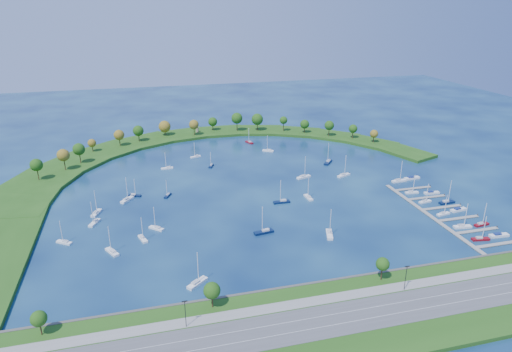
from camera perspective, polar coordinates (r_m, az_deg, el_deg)
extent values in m
plane|color=#081946|center=(263.34, -0.78, -1.29)|extent=(700.00, 700.00, 0.00)
cube|color=#245015|center=(161.18, 10.44, -17.55)|extent=(420.00, 42.00, 1.60)
cube|color=#474442|center=(176.77, 7.49, -13.41)|extent=(420.00, 1.20, 1.80)
cube|color=#515154|center=(160.65, 10.46, -17.31)|extent=(420.00, 16.00, 0.12)
cube|color=gray|center=(168.52, 8.86, -15.12)|extent=(420.00, 5.00, 0.12)
cube|color=silver|center=(158.87, 10.86, -17.82)|extent=(420.00, 0.15, 0.02)
cube|color=silver|center=(162.37, 10.09, -16.77)|extent=(420.00, 0.15, 0.02)
cylinder|color=#382314|center=(165.57, -25.57, -16.97)|extent=(0.56, 0.56, 4.90)
sphere|color=#254B12|center=(163.55, -25.77, -16.00)|extent=(5.20, 5.20, 5.20)
cylinder|color=#382314|center=(162.34, -5.55, -15.41)|extent=(0.56, 0.56, 5.25)
sphere|color=#254B12|center=(160.10, -5.60, -14.31)|extent=(6.00, 6.00, 6.00)
cylinder|color=#382314|center=(181.42, 15.59, -11.77)|extent=(0.56, 0.56, 5.60)
sphere|color=#254B12|center=(179.41, 15.71, -10.74)|extent=(5.20, 5.20, 5.20)
cylinder|color=black|center=(153.74, -8.91, -16.88)|extent=(0.24, 0.24, 10.00)
cylinder|color=black|center=(177.05, 18.39, -12.16)|extent=(0.24, 0.24, 10.00)
cube|color=#245015|center=(272.42, -28.10, -2.92)|extent=(43.73, 48.72, 2.00)
cube|color=#245015|center=(297.65, -25.48, -0.53)|extent=(50.23, 54.30, 2.00)
cube|color=#245015|center=(320.22, -22.13, 1.44)|extent=(54.07, 56.09, 2.00)
cube|color=#245015|center=(339.45, -18.25, 3.02)|extent=(55.20, 54.07, 2.00)
cube|color=#245015|center=(354.87, -14.01, 4.24)|extent=(53.65, 48.47, 2.00)
cube|color=#245015|center=(366.09, -9.52, 5.10)|extent=(49.62, 39.75, 2.00)
cube|color=#245015|center=(372.89, -4.87, 5.62)|extent=(44.32, 29.96, 2.00)
cube|color=#245015|center=(375.10, -0.14, 5.79)|extent=(49.49, 38.05, 2.00)
cube|color=#245015|center=(372.69, 4.58, 5.62)|extent=(51.13, 44.12, 2.00)
cube|color=#245015|center=(365.70, 9.23, 5.10)|extent=(49.19, 47.96, 2.00)
cube|color=#245015|center=(354.28, 13.72, 4.24)|extent=(43.90, 49.49, 2.00)
cube|color=#245015|center=(338.69, 17.95, 3.02)|extent=(35.67, 48.74, 2.00)
cylinder|color=#382314|center=(295.03, -25.86, 0.27)|extent=(0.56, 0.56, 8.03)
sphere|color=#254B12|center=(293.31, -26.03, 1.27)|extent=(7.36, 7.36, 7.36)
cylinder|color=#382314|center=(305.72, -23.04, 1.43)|extent=(0.56, 0.56, 8.28)
sphere|color=brown|center=(304.00, -23.19, 2.44)|extent=(7.74, 7.74, 7.74)
cylinder|color=#382314|center=(315.40, -21.36, 2.22)|extent=(0.56, 0.56, 7.95)
sphere|color=#254B12|center=(313.77, -21.50, 3.18)|extent=(7.87, 7.87, 7.87)
cylinder|color=#382314|center=(337.46, -19.97, 3.34)|extent=(0.56, 0.56, 5.06)
sphere|color=brown|center=(336.42, -20.04, 3.93)|extent=(5.80, 5.80, 5.80)
cylinder|color=#382314|center=(344.50, -16.85, 4.21)|extent=(0.56, 0.56, 6.76)
sphere|color=brown|center=(343.17, -16.93, 4.99)|extent=(7.56, 7.56, 7.56)
cylinder|color=#382314|center=(352.15, -14.59, 4.79)|extent=(0.56, 0.56, 6.63)
sphere|color=#254B12|center=(350.85, -14.67, 5.56)|extent=(8.00, 8.00, 8.00)
cylinder|color=#382314|center=(363.89, -11.43, 5.47)|extent=(0.56, 0.56, 5.25)
sphere|color=brown|center=(362.73, -11.48, 6.15)|extent=(9.28, 9.28, 9.28)
cylinder|color=#382314|center=(360.15, -7.82, 5.68)|extent=(0.56, 0.56, 7.10)
sphere|color=brown|center=(358.84, -7.86, 6.46)|extent=(7.59, 7.59, 7.59)
cylinder|color=#382314|center=(372.71, -5.48, 6.20)|extent=(0.56, 0.56, 5.72)
sphere|color=#254B12|center=(371.61, -5.50, 6.85)|extent=(7.35, 7.35, 7.35)
cylinder|color=#382314|center=(369.15, -2.42, 6.38)|extent=(0.56, 0.56, 8.79)
sphere|color=#254B12|center=(367.62, -2.43, 7.31)|extent=(8.99, 8.99, 8.99)
cylinder|color=#382314|center=(370.26, 0.16, 6.34)|extent=(0.56, 0.56, 7.47)
sphere|color=#254B12|center=(368.86, 0.16, 7.18)|extent=(9.36, 9.36, 9.36)
cylinder|color=#382314|center=(368.89, 3.48, 6.28)|extent=(0.56, 0.56, 7.88)
sphere|color=#254B12|center=(367.59, 3.50, 7.06)|extent=(6.27, 6.27, 6.27)
cylinder|color=#382314|center=(366.15, 6.15, 5.89)|extent=(0.56, 0.56, 5.57)
sphere|color=#254B12|center=(365.06, 6.17, 6.53)|extent=(7.26, 7.26, 7.26)
cylinder|color=#382314|center=(359.12, 9.20, 5.56)|extent=(0.56, 0.56, 7.08)
sphere|color=#254B12|center=(357.81, 9.25, 6.33)|extent=(7.45, 7.45, 7.45)
cylinder|color=#382314|center=(356.61, 12.12, 5.18)|extent=(0.56, 0.56, 6.28)
sphere|color=#254B12|center=(355.44, 12.17, 5.87)|extent=(6.60, 6.60, 6.60)
cylinder|color=#382314|center=(349.43, 14.64, 4.56)|extent=(0.56, 0.56, 5.48)
sphere|color=brown|center=(348.36, 14.70, 5.18)|extent=(6.10, 6.10, 6.10)
cylinder|color=gray|center=(369.05, -7.43, 5.83)|extent=(2.20, 2.20, 3.97)
cylinder|color=gray|center=(368.49, -7.44, 6.15)|extent=(2.60, 2.60, 0.30)
cube|color=gray|center=(243.60, 21.08, -4.67)|extent=(2.20, 82.00, 0.40)
cube|color=gray|center=(228.71, 28.28, -7.60)|extent=(22.00, 2.00, 0.40)
cube|color=gray|center=(237.14, 26.19, -6.21)|extent=(22.00, 2.00, 0.40)
cylinder|color=#382314|center=(244.01, 28.17, -5.74)|extent=(0.36, 0.36, 1.60)
cube|color=gray|center=(246.00, 24.26, -4.90)|extent=(22.00, 2.00, 0.40)
cylinder|color=#382314|center=(252.62, 26.22, -4.49)|extent=(0.36, 0.36, 1.60)
cube|color=gray|center=(255.23, 22.48, -3.68)|extent=(22.00, 2.00, 0.40)
cylinder|color=#382314|center=(261.61, 24.41, -3.32)|extent=(0.36, 0.36, 1.60)
cube|color=gray|center=(264.79, 20.82, -2.55)|extent=(22.00, 2.00, 0.40)
cylinder|color=#382314|center=(270.95, 22.72, -2.23)|extent=(0.36, 0.36, 1.60)
cube|color=gray|center=(274.66, 19.29, -1.49)|extent=(22.00, 2.00, 0.40)
cylinder|color=#382314|center=(280.60, 21.15, -1.21)|extent=(0.36, 0.36, 1.60)
cube|color=#09193C|center=(295.84, -5.69, 1.27)|extent=(4.62, 7.01, 0.82)
cube|color=silver|center=(296.22, -5.65, 1.44)|extent=(2.22, 2.73, 0.57)
cylinder|color=silver|center=(293.68, -5.75, 2.16)|extent=(0.32, 0.32, 9.23)
cube|color=white|center=(283.29, 11.04, 0.08)|extent=(9.50, 6.02, 1.11)
cube|color=silver|center=(282.29, 10.93, 0.22)|extent=(3.68, 2.94, 0.78)
cylinder|color=silver|center=(281.49, 11.23, 1.40)|extent=(0.32, 0.32, 12.46)
cube|color=white|center=(220.39, -23.09, -7.73)|extent=(7.36, 5.94, 0.90)
cube|color=silver|center=(219.57, -22.97, -7.60)|extent=(2.99, 2.68, 0.63)
cylinder|color=silver|center=(218.33, -23.41, -6.43)|extent=(0.32, 0.32, 10.09)
cube|color=white|center=(295.79, -11.17, 0.97)|extent=(7.84, 2.76, 0.92)
cube|color=silver|center=(295.62, -11.04, 1.13)|extent=(2.80, 1.72, 0.65)
cylinder|color=silver|center=(293.85, -11.37, 1.99)|extent=(0.32, 0.32, 10.38)
cube|color=white|center=(276.78, 6.05, -0.14)|extent=(9.73, 5.62, 1.13)
cube|color=silver|center=(275.86, 5.91, 0.00)|extent=(3.71, 2.84, 0.79)
cylinder|color=silver|center=(274.82, 6.23, 1.23)|extent=(0.32, 0.32, 12.67)
cube|color=#09193C|center=(258.52, -15.09, -2.41)|extent=(7.27, 4.45, 0.85)
cube|color=silver|center=(258.50, -15.25, -2.25)|extent=(2.80, 2.20, 0.59)
cylinder|color=silver|center=(256.34, -15.08, -1.36)|extent=(0.32, 0.32, 9.51)
cube|color=#09193C|center=(211.27, 0.99, -7.11)|extent=(9.59, 3.90, 1.12)
cube|color=silver|center=(211.15, 1.23, -6.84)|extent=(3.49, 2.27, 0.78)
cylinder|color=silver|center=(207.84, 0.81, -5.49)|extent=(0.32, 0.32, 12.58)
cube|color=white|center=(177.93, -7.42, -13.28)|extent=(8.81, 7.89, 1.11)
cube|color=silver|center=(176.86, -7.64, -13.16)|extent=(3.66, 3.46, 0.78)
cylinder|color=silver|center=(174.63, -7.36, -11.33)|extent=(0.32, 0.32, 12.51)
cube|color=white|center=(248.73, 6.64, -2.72)|extent=(2.70, 8.26, 0.98)
cube|color=silver|center=(247.72, 6.72, -2.62)|extent=(1.74, 2.93, 0.69)
cylinder|color=silver|center=(246.92, 6.64, -1.39)|extent=(0.32, 0.32, 11.01)
cube|color=white|center=(243.31, -19.51, -4.44)|extent=(5.30, 8.86, 1.03)
cube|color=silver|center=(242.26, -19.62, -4.34)|extent=(2.64, 3.40, 0.72)
cylinder|color=silver|center=(241.34, -19.63, -3.02)|extent=(0.32, 0.32, 11.56)
cube|color=#09193C|center=(304.11, 9.09, 1.70)|extent=(8.58, 9.22, 1.18)
cube|color=silver|center=(304.67, 9.16, 1.93)|extent=(3.73, 3.87, 0.83)
cylinder|color=silver|center=(301.08, 9.12, 2.96)|extent=(0.32, 0.32, 13.31)
cube|color=white|center=(212.07, -14.12, -7.73)|extent=(4.51, 8.10, 0.94)
cube|color=silver|center=(212.36, -14.21, -7.45)|extent=(2.30, 3.07, 0.66)
cylinder|color=silver|center=(208.88, -14.20, -6.42)|extent=(0.32, 0.32, 10.55)
cube|color=#09193C|center=(241.98, 3.25, -3.30)|extent=(8.98, 2.59, 1.08)
cube|color=silver|center=(241.86, 3.46, -3.08)|extent=(3.15, 1.79, 0.75)
cylinder|color=silver|center=(239.13, 3.12, -1.88)|extent=(0.32, 0.32, 12.10)
cube|color=#09193C|center=(254.38, -11.11, -2.45)|extent=(4.71, 6.77, 0.80)
cube|color=silver|center=(254.67, -11.06, -2.26)|extent=(2.23, 2.67, 0.56)
cylinder|color=silver|center=(252.05, -11.24, -1.48)|extent=(0.32, 0.32, 8.99)
cube|color=white|center=(212.01, 9.26, -7.31)|extent=(5.47, 9.76, 1.13)
cube|color=silver|center=(212.38, 9.26, -6.96)|extent=(2.79, 3.71, 0.79)
cylinder|color=silver|center=(208.16, 9.39, -5.73)|extent=(0.32, 0.32, 12.70)
cube|color=white|center=(219.80, -12.47, -6.49)|extent=(7.19, 6.91, 0.93)
cube|color=silver|center=(218.97, -12.33, -6.36)|extent=(3.04, 2.98, 0.65)
cylinder|color=silver|center=(217.62, -12.72, -5.12)|extent=(0.32, 0.32, 10.52)
cube|color=white|center=(253.93, -15.98, -2.91)|extent=(7.56, 8.63, 1.08)
cube|color=silver|center=(252.94, -16.12, -2.80)|extent=(3.34, 3.57, 0.76)
cylinder|color=silver|center=(251.89, -16.02, -1.48)|extent=(0.32, 0.32, 12.16)
cube|color=white|center=(233.33, -19.75, -5.60)|extent=(5.51, 8.38, 0.98)
cube|color=silver|center=(233.60, -19.68, -5.33)|extent=(2.66, 3.27, 0.69)
cylinder|color=silver|center=(230.30, -20.01, -4.33)|extent=(0.32, 0.32, 11.04)
cube|color=white|center=(324.76, 1.54, 3.22)|extent=(8.20, 5.94, 0.97)
cube|color=silver|center=(324.34, 1.68, 3.34)|extent=(3.26, 2.77, 0.68)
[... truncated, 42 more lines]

